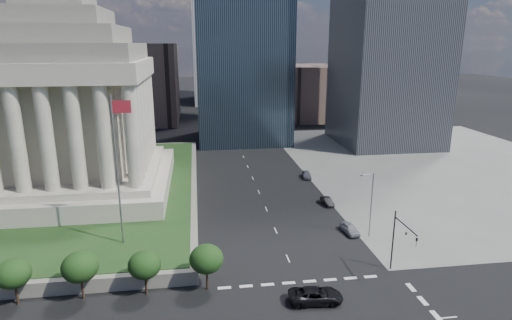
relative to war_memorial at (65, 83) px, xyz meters
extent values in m
plane|color=black|center=(34.00, 52.00, -21.40)|extent=(500.00, 500.00, 0.00)
cube|color=slate|center=(80.00, 12.00, -21.38)|extent=(68.00, 90.00, 0.03)
cube|color=slate|center=(-11.00, 2.00, -20.50)|extent=(66.00, 70.00, 1.80)
cube|color=#1C3D19|center=(-11.00, 2.00, -19.55)|extent=(64.00, 68.00, 0.10)
cylinder|color=slate|center=(12.00, -24.00, -9.50)|extent=(0.24, 0.24, 20.00)
cube|color=maroon|center=(13.20, -24.00, -1.00)|extent=(2.40, 0.05, 1.60)
cube|color=black|center=(36.00, 47.00, 8.60)|extent=(26.00, 26.00, 60.00)
cube|color=#4F3C36|center=(66.00, 82.00, -11.40)|extent=(20.00, 30.00, 20.00)
cube|color=#4F3C36|center=(4.00, 82.00, -7.40)|extent=(24.00, 30.00, 28.00)
cylinder|color=black|center=(46.50, -32.50, -17.40)|extent=(0.18, 0.18, 8.00)
cylinder|color=black|center=(46.50, -35.25, -14.20)|extent=(0.14, 5.50, 0.14)
cube|color=black|center=(46.50, -38.00, -15.00)|extent=(0.30, 0.30, 1.10)
cylinder|color=slate|center=(47.50, -23.00, -16.40)|extent=(0.16, 0.16, 10.00)
cylinder|color=slate|center=(46.60, -23.00, -11.60)|extent=(1.80, 0.12, 0.12)
cube|color=slate|center=(45.70, -23.00, -11.70)|extent=(0.50, 0.22, 0.14)
imported|color=black|center=(34.94, -38.29, -20.55)|extent=(3.18, 6.25, 1.69)
imported|color=#A1A3A9|center=(45.06, -21.46, -20.66)|extent=(4.52, 2.21, 1.48)
imported|color=black|center=(45.18, -9.45, -20.76)|extent=(3.98, 1.64, 1.28)
imported|color=slate|center=(45.50, 6.46, -20.65)|extent=(2.36, 4.59, 1.50)
camera|label=1|loc=(22.46, -78.99, 6.65)|focal=30.00mm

